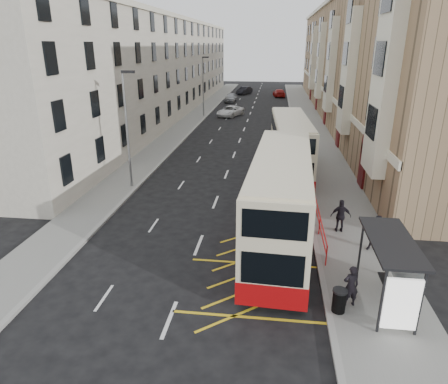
# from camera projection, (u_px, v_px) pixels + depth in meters

# --- Properties ---
(ground) EXTENTS (200.00, 200.00, 0.00)m
(ground) POSITION_uv_depth(u_px,v_px,m) (181.00, 289.00, 16.91)
(ground) COLOR black
(ground) RESTS_ON ground
(pavement_right) EXTENTS (4.00, 120.00, 0.15)m
(pavement_right) POSITION_uv_depth(u_px,v_px,m) (314.00, 138.00, 43.83)
(pavement_right) COLOR slate
(pavement_right) RESTS_ON ground
(pavement_left) EXTENTS (3.00, 120.00, 0.15)m
(pavement_left) POSITION_uv_depth(u_px,v_px,m) (176.00, 134.00, 45.66)
(pavement_left) COLOR slate
(pavement_left) RESTS_ON ground
(kerb_right) EXTENTS (0.25, 120.00, 0.15)m
(kerb_right) POSITION_uv_depth(u_px,v_px,m) (295.00, 137.00, 44.07)
(kerb_right) COLOR gray
(kerb_right) RESTS_ON ground
(kerb_left) EXTENTS (0.25, 120.00, 0.15)m
(kerb_left) POSITION_uv_depth(u_px,v_px,m) (189.00, 134.00, 45.48)
(kerb_left) COLOR gray
(kerb_left) RESTS_ON ground
(road_markings) EXTENTS (10.00, 110.00, 0.01)m
(road_markings) POSITION_uv_depth(u_px,v_px,m) (250.00, 114.00, 58.74)
(road_markings) COLOR silver
(road_markings) RESTS_ON ground
(terrace_right) EXTENTS (10.75, 79.00, 15.25)m
(terrace_right) POSITION_uv_depth(u_px,v_px,m) (360.00, 61.00, 54.72)
(terrace_right) COLOR #997B59
(terrace_right) RESTS_ON ground
(terrace_left) EXTENTS (9.18, 79.00, 13.25)m
(terrace_left) POSITION_uv_depth(u_px,v_px,m) (160.00, 67.00, 58.52)
(terrace_left) COLOR beige
(terrace_left) RESTS_ON ground
(bus_shelter) EXTENTS (1.65, 4.25, 2.70)m
(bus_shelter) POSITION_uv_depth(u_px,v_px,m) (396.00, 262.00, 14.82)
(bus_shelter) COLOR black
(bus_shelter) RESTS_ON pavement_right
(guard_railing) EXTENTS (0.06, 6.56, 1.01)m
(guard_railing) POSITION_uv_depth(u_px,v_px,m) (320.00, 222.00, 21.22)
(guard_railing) COLOR red
(guard_railing) RESTS_ON pavement_right
(street_lamp_near) EXTENTS (0.93, 0.18, 8.00)m
(street_lamp_near) POSITION_uv_depth(u_px,v_px,m) (127.00, 124.00, 27.19)
(street_lamp_near) COLOR gray
(street_lamp_near) RESTS_ON pavement_left
(street_lamp_far) EXTENTS (0.93, 0.18, 8.00)m
(street_lamp_far) POSITION_uv_depth(u_px,v_px,m) (203.00, 83.00, 55.09)
(street_lamp_far) COLOR gray
(street_lamp_far) RESTS_ON pavement_left
(double_decker_front) EXTENTS (3.34, 12.08, 4.77)m
(double_decker_front) POSITION_uv_depth(u_px,v_px,m) (280.00, 201.00, 19.88)
(double_decker_front) COLOR beige
(double_decker_front) RESTS_ON ground
(double_decker_rear) EXTENTS (3.17, 11.34, 4.48)m
(double_decker_rear) POSITION_uv_depth(u_px,v_px,m) (290.00, 146.00, 31.14)
(double_decker_rear) COLOR beige
(double_decker_rear) RESTS_ON ground
(litter_bin) EXTENTS (0.57, 0.57, 0.95)m
(litter_bin) POSITION_uv_depth(u_px,v_px,m) (339.00, 300.00, 15.12)
(litter_bin) COLOR black
(litter_bin) RESTS_ON pavement_right
(pedestrian_near) EXTENTS (0.71, 0.55, 1.73)m
(pedestrian_near) POSITION_uv_depth(u_px,v_px,m) (351.00, 286.00, 15.36)
(pedestrian_near) COLOR black
(pedestrian_near) RESTS_ON pavement_right
(pedestrian_mid) EXTENTS (1.01, 0.85, 1.86)m
(pedestrian_mid) POSITION_uv_depth(u_px,v_px,m) (378.00, 234.00, 19.40)
(pedestrian_mid) COLOR black
(pedestrian_mid) RESTS_ON pavement_right
(pedestrian_far) EXTENTS (1.07, 0.45, 1.83)m
(pedestrian_far) POSITION_uv_depth(u_px,v_px,m) (341.00, 216.00, 21.48)
(pedestrian_far) COLOR black
(pedestrian_far) RESTS_ON pavement_right
(white_van) EXTENTS (4.03, 5.63, 1.42)m
(white_van) POSITION_uv_depth(u_px,v_px,m) (230.00, 111.00, 57.03)
(white_van) COLOR white
(white_van) RESTS_ON ground
(car_silver) EXTENTS (1.93, 4.52, 1.52)m
(car_silver) POSITION_uv_depth(u_px,v_px,m) (231.00, 98.00, 70.93)
(car_silver) COLOR #96999D
(car_silver) RESTS_ON ground
(car_dark) EXTENTS (3.19, 4.87, 1.51)m
(car_dark) POSITION_uv_depth(u_px,v_px,m) (244.00, 91.00, 81.75)
(car_dark) COLOR black
(car_dark) RESTS_ON ground
(car_red) EXTENTS (2.62, 5.24, 1.46)m
(car_red) POSITION_uv_depth(u_px,v_px,m) (279.00, 93.00, 77.88)
(car_red) COLOR #9F110E
(car_red) RESTS_ON ground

